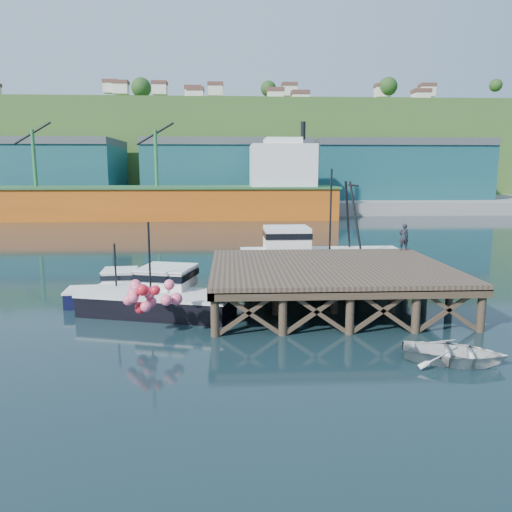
{
  "coord_description": "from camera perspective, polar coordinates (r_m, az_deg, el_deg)",
  "views": [
    {
      "loc": [
        0.48,
        -24.83,
        6.87
      ],
      "look_at": [
        1.87,
        2.0,
        2.26
      ],
      "focal_mm": 35.0,
      "sensor_mm": 36.0,
      "label": 1
    }
  ],
  "objects": [
    {
      "name": "hillside",
      "position": [
        124.9,
        -3.25,
        11.62
      ],
      "size": [
        220.0,
        50.0,
        22.0
      ],
      "primitive_type": "cube",
      "color": "#2D511E",
      "rests_on": "ground"
    },
    {
      "name": "cargo_ship",
      "position": [
        73.46,
        -10.02,
        6.82
      ],
      "size": [
        55.5,
        10.0,
        13.75
      ],
      "color": "#C95712",
      "rests_on": "ground"
    },
    {
      "name": "warehouse_left",
      "position": [
        96.58,
        -24.81,
        8.64
      ],
      "size": [
        32.0,
        16.0,
        9.0
      ],
      "primitive_type": "cube",
      "color": "#1B5659",
      "rests_on": "far_quay"
    },
    {
      "name": "warehouse_mid",
      "position": [
        89.83,
        -3.31,
        9.49
      ],
      "size": [
        28.0,
        16.0,
        9.0
      ],
      "primitive_type": "cube",
      "color": "#1B5659",
      "rests_on": "far_quay"
    },
    {
      "name": "boat_navy",
      "position": [
        27.15,
        -15.42,
        -3.84
      ],
      "size": [
        5.36,
        3.02,
        3.27
      ],
      "rotation": [
        0.0,
        0.0,
        0.08
      ],
      "color": "black",
      "rests_on": "ground"
    },
    {
      "name": "warehouse_right",
      "position": [
        94.55,
        15.43,
        9.17
      ],
      "size": [
        30.0,
        16.0,
        9.0
      ],
      "primitive_type": "cube",
      "color": "#1B5659",
      "rests_on": "far_quay"
    },
    {
      "name": "wharf",
      "position": [
        25.62,
        8.4,
        -1.45
      ],
      "size": [
        12.0,
        10.0,
        2.62
      ],
      "color": "brown",
      "rests_on": "ground"
    },
    {
      "name": "boat_black",
      "position": [
        24.82,
        -10.91,
        -4.5
      ],
      "size": [
        7.83,
        6.49,
        4.56
      ],
      "rotation": [
        0.0,
        0.0,
        -0.26
      ],
      "color": "black",
      "rests_on": "ground"
    },
    {
      "name": "far_quay",
      "position": [
        95.01,
        -3.26,
        6.18
      ],
      "size": [
        160.0,
        40.0,
        2.0
      ],
      "primitive_type": "cube",
      "color": "gray",
      "rests_on": "ground"
    },
    {
      "name": "dinghy",
      "position": [
        19.69,
        21.69,
        -10.23
      ],
      "size": [
        4.27,
        3.65,
        0.75
      ],
      "primitive_type": "imported",
      "rotation": [
        0.0,
        0.0,
        1.22
      ],
      "color": "silver",
      "rests_on": "ground"
    },
    {
      "name": "dockworker",
      "position": [
        31.28,
        16.54,
        2.11
      ],
      "size": [
        0.61,
        0.41,
        1.61
      ],
      "primitive_type": "imported",
      "rotation": [
        0.0,
        0.0,
        3.09
      ],
      "color": "black",
      "rests_on": "wharf"
    },
    {
      "name": "ground",
      "position": [
        25.76,
        -3.94,
        -5.74
      ],
      "size": [
        300.0,
        300.0,
        0.0
      ],
      "primitive_type": "plane",
      "color": "black",
      "rests_on": "ground"
    },
    {
      "name": "trawler",
      "position": [
        32.29,
        7.18,
        -0.02
      ],
      "size": [
        10.47,
        3.86,
        6.98
      ],
      "rotation": [
        0.0,
        0.0,
        0.01
      ],
      "color": "#C4BC7F",
      "rests_on": "ground"
    }
  ]
}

